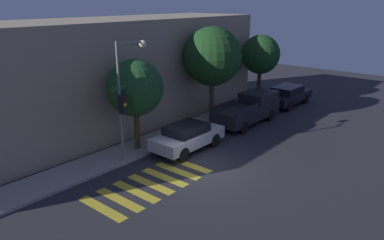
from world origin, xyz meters
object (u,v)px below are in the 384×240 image
(tree_far_end, at_px, (261,55))
(pickup_truck, at_px, (249,109))
(tree_near_corner, at_px, (135,88))
(tree_midblock, at_px, (212,57))
(sedan_middle, at_px, (288,95))
(traffic_light_pole, at_px, (126,89))
(sedan_near_corner, at_px, (187,136))

(tree_far_end, bearing_deg, pickup_truck, -156.63)
(tree_far_end, bearing_deg, tree_near_corner, 180.00)
(pickup_truck, height_order, tree_near_corner, tree_near_corner)
(tree_midblock, distance_m, tree_far_end, 6.03)
(pickup_truck, relative_size, tree_near_corner, 1.09)
(pickup_truck, xyz_separation_m, tree_near_corner, (-7.84, 2.02, 2.45))
(sedan_middle, bearing_deg, tree_near_corner, 171.44)
(tree_near_corner, xyz_separation_m, tree_far_end, (12.51, 0.00, 0.34))
(sedan_middle, height_order, tree_near_corner, tree_near_corner)
(traffic_light_pole, height_order, tree_near_corner, traffic_light_pole)
(traffic_light_pole, relative_size, tree_far_end, 1.13)
(sedan_near_corner, height_order, tree_near_corner, tree_near_corner)
(tree_near_corner, bearing_deg, sedan_near_corner, -49.45)
(sedan_middle, distance_m, tree_midblock, 7.98)
(traffic_light_pole, xyz_separation_m, tree_near_corner, (1.19, 0.75, -0.29))
(tree_near_corner, distance_m, tree_far_end, 12.51)
(pickup_truck, distance_m, sedan_middle, 5.56)
(traffic_light_pole, relative_size, tree_midblock, 0.96)
(tree_near_corner, height_order, tree_midblock, tree_midblock)
(pickup_truck, bearing_deg, sedan_near_corner, 180.00)
(pickup_truck, xyz_separation_m, tree_far_end, (4.67, 2.02, 2.79))
(tree_far_end, bearing_deg, sedan_near_corner, -169.40)
(traffic_light_pole, relative_size, sedan_near_corner, 1.41)
(sedan_near_corner, distance_m, tree_near_corner, 3.73)
(pickup_truck, bearing_deg, tree_midblock, 123.62)
(tree_midblock, xyz_separation_m, tree_far_end, (6.01, 0.00, -0.53))
(sedan_near_corner, xyz_separation_m, sedan_middle, (11.67, 0.00, 0.02))
(pickup_truck, distance_m, tree_midblock, 4.11)
(sedan_near_corner, bearing_deg, tree_far_end, 10.60)
(traffic_light_pole, distance_m, sedan_middle, 14.92)
(pickup_truck, distance_m, tree_far_end, 5.80)
(sedan_middle, distance_m, tree_far_end, 3.68)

